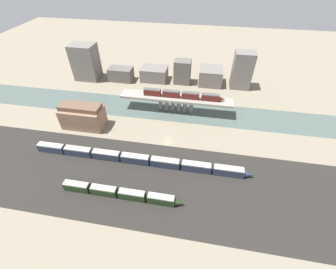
{
  "coord_description": "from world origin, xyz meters",
  "views": [
    {
      "loc": [
        13.8,
        -77.95,
        73.04
      ],
      "look_at": [
        0.0,
        1.08,
        3.57
      ],
      "focal_mm": 24.0,
      "sensor_mm": 36.0,
      "label": 1
    }
  ],
  "objects_px": {
    "train_on_bridge": "(183,95)",
    "train_yard_mid": "(139,159)",
    "train_yard_near": "(121,193)",
    "warehouse_building": "(83,116)"
  },
  "relations": [
    {
      "from": "train_on_bridge",
      "to": "train_yard_mid",
      "type": "xyz_separation_m",
      "value": [
        -13.66,
        -41.53,
        -8.71
      ]
    },
    {
      "from": "train_yard_mid",
      "to": "warehouse_building",
      "type": "height_order",
      "value": "warehouse_building"
    },
    {
      "from": "train_yard_mid",
      "to": "train_on_bridge",
      "type": "bearing_deg",
      "value": 71.79
    },
    {
      "from": "train_on_bridge",
      "to": "train_yard_near",
      "type": "bearing_deg",
      "value": -104.74
    },
    {
      "from": "train_yard_near",
      "to": "train_yard_mid",
      "type": "distance_m",
      "value": 17.72
    },
    {
      "from": "train_yard_mid",
      "to": "train_yard_near",
      "type": "bearing_deg",
      "value": -96.16
    },
    {
      "from": "train_on_bridge",
      "to": "train_yard_mid",
      "type": "relative_size",
      "value": 0.46
    },
    {
      "from": "train_yard_near",
      "to": "warehouse_building",
      "type": "distance_m",
      "value": 49.99
    },
    {
      "from": "train_on_bridge",
      "to": "train_yard_near",
      "type": "height_order",
      "value": "train_on_bridge"
    },
    {
      "from": "train_yard_near",
      "to": "warehouse_building",
      "type": "relative_size",
      "value": 2.24
    }
  ]
}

